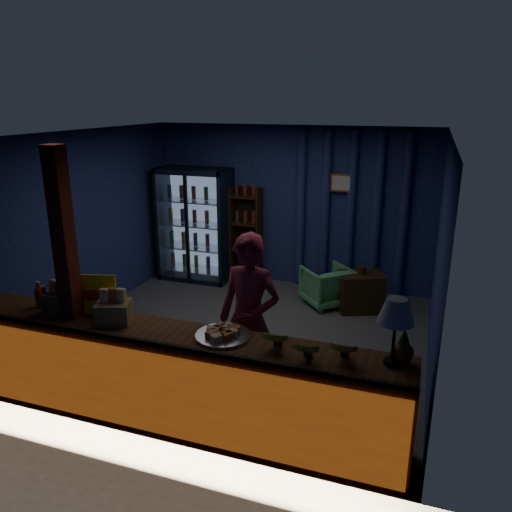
{
  "coord_description": "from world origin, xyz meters",
  "views": [
    {
      "loc": [
        2.11,
        -5.53,
        2.98
      ],
      "look_at": [
        0.26,
        -0.2,
        1.2
      ],
      "focal_mm": 35.0,
      "sensor_mm": 36.0,
      "label": 1
    }
  ],
  "objects_px": {
    "pastry_tray": "(223,334)",
    "table_lamp": "(396,313)",
    "green_chair": "(327,286)",
    "shopkeeper": "(249,320)"
  },
  "relations": [
    {
      "from": "green_chair",
      "to": "pastry_tray",
      "type": "xyz_separation_m",
      "value": [
        -0.3,
        -3.27,
        0.68
      ]
    },
    {
      "from": "shopkeeper",
      "to": "table_lamp",
      "type": "relative_size",
      "value": 3.1
    },
    {
      "from": "table_lamp",
      "to": "shopkeeper",
      "type": "bearing_deg",
      "value": 158.61
    },
    {
      "from": "pastry_tray",
      "to": "shopkeeper",
      "type": "bearing_deg",
      "value": 84.94
    },
    {
      "from": "green_chair",
      "to": "pastry_tray",
      "type": "distance_m",
      "value": 3.35
    },
    {
      "from": "green_chair",
      "to": "pastry_tray",
      "type": "height_order",
      "value": "pastry_tray"
    },
    {
      "from": "shopkeeper",
      "to": "green_chair",
      "type": "distance_m",
      "value": 2.78
    },
    {
      "from": "shopkeeper",
      "to": "green_chair",
      "type": "bearing_deg",
      "value": 90.15
    },
    {
      "from": "shopkeeper",
      "to": "green_chair",
      "type": "xyz_separation_m",
      "value": [
        0.25,
        2.71,
        -0.58
      ]
    },
    {
      "from": "pastry_tray",
      "to": "table_lamp",
      "type": "distance_m",
      "value": 1.52
    }
  ]
}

